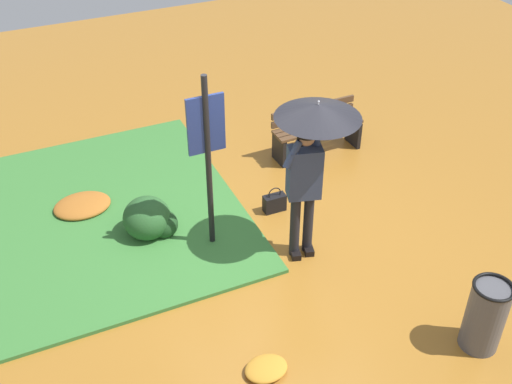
{
  "coord_description": "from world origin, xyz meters",
  "views": [
    {
      "loc": [
        -2.72,
        -5.24,
        5.12
      ],
      "look_at": [
        -0.26,
        0.18,
        0.85
      ],
      "focal_mm": 44.04,
      "sensor_mm": 36.0,
      "label": 1
    }
  ],
  "objects_px": {
    "info_sign_post": "(207,145)",
    "handbag": "(274,203)",
    "park_bench": "(317,129)",
    "trash_bin": "(485,316)",
    "person_with_umbrella": "(312,142)"
  },
  "relations": [
    {
      "from": "handbag",
      "to": "trash_bin",
      "type": "bearing_deg",
      "value": -72.45
    },
    {
      "from": "park_bench",
      "to": "trash_bin",
      "type": "xyz_separation_m",
      "value": [
        -0.29,
        -4.04,
        0.02
      ]
    },
    {
      "from": "person_with_umbrella",
      "to": "info_sign_post",
      "type": "relative_size",
      "value": 0.89
    },
    {
      "from": "info_sign_post",
      "to": "trash_bin",
      "type": "distance_m",
      "value": 3.45
    },
    {
      "from": "person_with_umbrella",
      "to": "info_sign_post",
      "type": "xyz_separation_m",
      "value": [
        -1.01,
        0.59,
        -0.11
      ]
    },
    {
      "from": "trash_bin",
      "to": "info_sign_post",
      "type": "bearing_deg",
      "value": 126.05
    },
    {
      "from": "handbag",
      "to": "park_bench",
      "type": "height_order",
      "value": "park_bench"
    },
    {
      "from": "info_sign_post",
      "to": "trash_bin",
      "type": "height_order",
      "value": "info_sign_post"
    },
    {
      "from": "info_sign_post",
      "to": "trash_bin",
      "type": "relative_size",
      "value": 2.76
    },
    {
      "from": "info_sign_post",
      "to": "handbag",
      "type": "xyz_separation_m",
      "value": [
        1.01,
        0.29,
        -1.32
      ]
    },
    {
      "from": "person_with_umbrella",
      "to": "park_bench",
      "type": "height_order",
      "value": "person_with_umbrella"
    },
    {
      "from": "handbag",
      "to": "park_bench",
      "type": "bearing_deg",
      "value": 41.66
    },
    {
      "from": "handbag",
      "to": "trash_bin",
      "type": "height_order",
      "value": "trash_bin"
    },
    {
      "from": "handbag",
      "to": "park_bench",
      "type": "distance_m",
      "value": 1.66
    },
    {
      "from": "info_sign_post",
      "to": "handbag",
      "type": "height_order",
      "value": "info_sign_post"
    }
  ]
}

